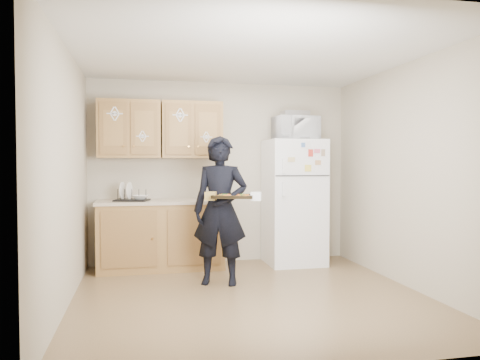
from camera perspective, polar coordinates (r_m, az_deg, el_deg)
name	(u,v)px	position (r m, az deg, el deg)	size (l,w,h in m)	color
floor	(251,296)	(5.00, 1.30, -13.99)	(3.60, 3.60, 0.00)	brown
ceiling	(251,53)	(4.93, 1.33, 15.18)	(3.60, 3.60, 0.00)	silver
wall_back	(221,173)	(6.57, -2.32, 0.91)	(3.60, 0.04, 2.50)	#B6AA93
wall_front	(315,183)	(3.08, 9.09, -0.40)	(3.60, 0.04, 2.50)	#B6AA93
wall_left	(66,177)	(4.72, -20.44, 0.34)	(0.04, 3.60, 2.50)	#B6AA93
wall_right	(409,175)	(5.51, 19.86, 0.57)	(0.04, 3.60, 2.50)	#B6AA93
refrigerator	(294,202)	(6.46, 6.59, -2.67)	(0.75, 0.70, 1.70)	white
base_cabinet	(161,236)	(6.23, -9.59, -6.75)	(1.60, 0.60, 0.86)	olive
countertop	(161,202)	(6.18, -9.61, -2.62)	(1.64, 0.64, 0.04)	beige
upper_cab_left	(129,129)	(6.30, -13.37, 6.04)	(0.80, 0.33, 0.75)	olive
upper_cab_right	(192,130)	(6.34, -5.90, 6.06)	(0.80, 0.33, 0.75)	olive
cereal_box	(322,247)	(6.95, 9.99, -8.09)	(0.20, 0.07, 0.32)	#EFD854
person	(220,210)	(5.34, -2.42, -3.71)	(0.62, 0.40, 1.69)	black
baking_tray	(233,197)	(5.06, -0.83, -2.10)	(0.44, 0.32, 0.04)	black
pizza_front_left	(223,196)	(5.00, -2.09, -1.96)	(0.15, 0.15, 0.02)	orange
pizza_front_right	(242,196)	(4.97, 0.23, -1.98)	(0.15, 0.15, 0.02)	orange
pizza_back_left	(225,195)	(5.14, -1.86, -1.84)	(0.15, 0.15, 0.02)	orange
pizza_back_right	(243,195)	(5.12, 0.40, -1.86)	(0.15, 0.15, 0.02)	orange
microwave	(296,128)	(6.41, 6.80, 6.30)	(0.57, 0.38, 0.31)	white
foil_pan	(295,114)	(6.46, 6.71, 8.01)	(0.35, 0.24, 0.07)	#AEADB4
dish_rack	(132,195)	(6.12, -13.05, -1.74)	(0.41, 0.31, 0.16)	black
bowl	(141,197)	(6.13, -12.01, -2.06)	(0.21, 0.21, 0.05)	silver
soap_bottle	(214,194)	(6.12, -3.24, -1.65)	(0.08, 0.08, 0.17)	white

